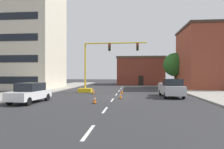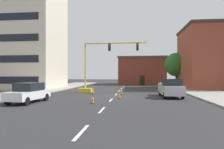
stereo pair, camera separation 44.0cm
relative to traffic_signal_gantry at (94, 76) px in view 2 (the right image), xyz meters
The scene contains 21 objects.
ground_plane 6.50m from the traffic_signal_gantry, 57.17° to the right, with size 160.00×160.00×0.00m, color #2D2D30.
sidewalk_left 9.16m from the traffic_signal_gantry, 161.13° to the left, with size 6.00×56.00×0.14m, color #9E998E.
sidewalk_right 15.46m from the traffic_signal_gantry, 10.84° to the left, with size 6.00×56.00×0.14m, color #9E998E.
lane_stripe_seg_0 19.54m from the traffic_signal_gantry, 80.20° to the right, with size 0.16×2.40×0.01m, color silver.
lane_stripe_seg_1 14.20m from the traffic_signal_gantry, 76.36° to the right, with size 0.16×2.40×0.01m, color silver.
lane_stripe_seg_2 9.05m from the traffic_signal_gantry, 67.86° to the right, with size 0.16×2.40×0.01m, color silver.
lane_stripe_seg_3 4.78m from the traffic_signal_gantry, 38.43° to the right, with size 0.16×2.40×0.01m, color silver.
lane_stripe_seg_4 4.93m from the traffic_signal_gantry, 41.05° to the left, with size 0.16×2.40×0.01m, color silver.
lane_stripe_seg_5 9.28m from the traffic_signal_gantry, 68.47° to the left, with size 0.16×2.40×0.01m, color silver.
lane_stripe_seg_6 14.44m from the traffic_signal_gantry, 76.61° to the left, with size 0.16×2.40×0.01m, color silver.
building_tall_left 17.85m from the traffic_signal_gantry, 154.71° to the left, with size 12.86×10.44×22.85m.
building_brick_center 24.65m from the traffic_signal_gantry, 72.81° to the left, with size 11.16×10.20×6.66m.
building_row_right 21.84m from the traffic_signal_gantry, 24.42° to the left, with size 11.63×10.79×10.57m.
traffic_signal_gantry is the anchor object (origin of this frame).
tree_right_far 19.30m from the traffic_signal_gantry, 44.39° to the left, with size 4.62×4.62×6.71m.
pickup_truck_silver 10.68m from the traffic_signal_gantry, 26.79° to the right, with size 2.04×5.41×1.99m.
sedan_white_near_left 11.34m from the traffic_signal_gantry, 109.09° to the right, with size 2.21×4.63×1.74m.
traffic_cone_roadside_a 4.90m from the traffic_signal_gantry, 28.48° to the right, with size 0.36×0.36×0.69m.
traffic_cone_roadside_b 8.29m from the traffic_signal_gantry, 59.97° to the right, with size 0.36×0.36×0.62m.
traffic_cone_roadside_c 3.02m from the traffic_signal_gantry, 80.61° to the right, with size 0.36×0.36×0.72m.
traffic_cone_roadside_d 10.97m from the traffic_signal_gantry, 79.19° to the right, with size 0.36×0.36×0.66m.
Camera 2 is at (2.26, -22.56, 2.48)m, focal length 32.80 mm.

